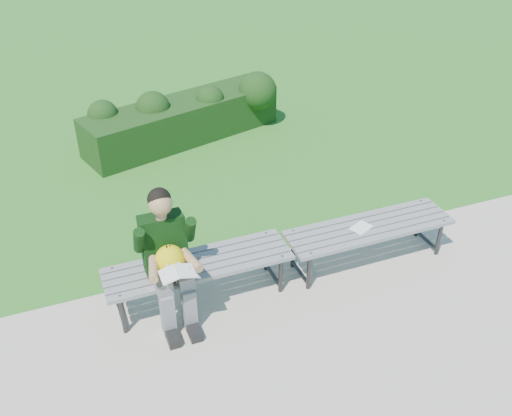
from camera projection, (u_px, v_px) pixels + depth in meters
The scene contains 7 objects.
ground at pixel (236, 263), 6.17m from camera, with size 80.00×80.00×0.00m.
walkway at pixel (306, 382), 4.79m from camera, with size 30.00×3.50×0.02m.
hedge at pixel (188, 115), 8.57m from camera, with size 3.17×1.58×0.87m.
bench_left at pixel (199, 267), 5.45m from camera, with size 1.80×0.50×0.46m.
bench_right at pixel (369, 230), 5.96m from camera, with size 1.80×0.50×0.46m.
seated_boy at pixel (168, 255), 5.12m from camera, with size 0.56×0.76×1.31m.
paper_sheet at pixel (361, 227), 5.90m from camera, with size 0.26×0.23×0.01m.
Camera 1 is at (-1.57, -4.60, 3.84)m, focal length 40.00 mm.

